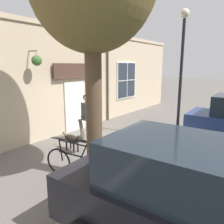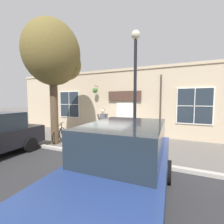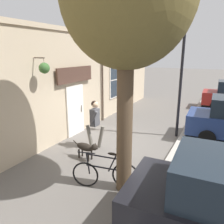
{
  "view_description": "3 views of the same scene",
  "coord_description": "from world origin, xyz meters",
  "px_view_note": "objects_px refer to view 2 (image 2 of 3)",
  "views": [
    {
      "loc": [
        4.62,
        -6.17,
        2.76
      ],
      "look_at": [
        -0.86,
        1.12,
        0.82
      ],
      "focal_mm": 35.0,
      "sensor_mm": 36.0,
      "label": 1
    },
    {
      "loc": [
        7.1,
        3.38,
        2.25
      ],
      "look_at": [
        -0.87,
        -0.12,
        1.58
      ],
      "focal_mm": 24.0,
      "sensor_mm": 36.0,
      "label": 2
    },
    {
      "loc": [
        3.29,
        -6.95,
        3.39
      ],
      "look_at": [
        -0.57,
        0.49,
        1.11
      ],
      "focal_mm": 35.0,
      "sensor_mm": 36.0,
      "label": 3
    }
  ],
  "objects_px": {
    "parked_car_mid_block": "(123,165)",
    "street_lamp": "(135,77)",
    "dog_on_leash": "(88,131)",
    "pedestrian_walking": "(103,120)",
    "leaning_bicycle": "(59,134)",
    "street_tree_by_curb": "(54,56)"
  },
  "relations": [
    {
      "from": "dog_on_leash",
      "to": "leaning_bicycle",
      "type": "relative_size",
      "value": 0.66
    },
    {
      "from": "pedestrian_walking",
      "to": "parked_car_mid_block",
      "type": "height_order",
      "value": "pedestrian_walking"
    },
    {
      "from": "pedestrian_walking",
      "to": "parked_car_mid_block",
      "type": "xyz_separation_m",
      "value": [
        4.87,
        2.96,
        -0.2
      ]
    },
    {
      "from": "leaning_bicycle",
      "to": "parked_car_mid_block",
      "type": "xyz_separation_m",
      "value": [
        3.36,
        4.93,
        0.5
      ]
    },
    {
      "from": "pedestrian_walking",
      "to": "street_lamp",
      "type": "xyz_separation_m",
      "value": [
        2.42,
        2.55,
        2.02
      ]
    },
    {
      "from": "street_lamp",
      "to": "dog_on_leash",
      "type": "bearing_deg",
      "value": -122.33
    },
    {
      "from": "dog_on_leash",
      "to": "street_tree_by_curb",
      "type": "height_order",
      "value": "street_tree_by_curb"
    },
    {
      "from": "dog_on_leash",
      "to": "parked_car_mid_block",
      "type": "relative_size",
      "value": 0.25
    },
    {
      "from": "dog_on_leash",
      "to": "parked_car_mid_block",
      "type": "height_order",
      "value": "parked_car_mid_block"
    },
    {
      "from": "pedestrian_walking",
      "to": "dog_on_leash",
      "type": "bearing_deg",
      "value": -76.1
    },
    {
      "from": "dog_on_leash",
      "to": "street_lamp",
      "type": "xyz_separation_m",
      "value": [
        2.19,
        3.46,
        2.69
      ]
    },
    {
      "from": "pedestrian_walking",
      "to": "dog_on_leash",
      "type": "distance_m",
      "value": 1.15
    },
    {
      "from": "parked_car_mid_block",
      "to": "pedestrian_walking",
      "type": "bearing_deg",
      "value": -148.65
    },
    {
      "from": "leaning_bicycle",
      "to": "parked_car_mid_block",
      "type": "distance_m",
      "value": 5.99
    },
    {
      "from": "pedestrian_walking",
      "to": "leaning_bicycle",
      "type": "bearing_deg",
      "value": -52.54
    },
    {
      "from": "pedestrian_walking",
      "to": "street_tree_by_curb",
      "type": "xyz_separation_m",
      "value": [
        1.89,
        -1.76,
        3.42
      ]
    },
    {
      "from": "parked_car_mid_block",
      "to": "street_lamp",
      "type": "relative_size",
      "value": 0.92
    },
    {
      "from": "pedestrian_walking",
      "to": "leaning_bicycle",
      "type": "relative_size",
      "value": 1.09
    },
    {
      "from": "leaning_bicycle",
      "to": "parked_car_mid_block",
      "type": "relative_size",
      "value": 0.38
    },
    {
      "from": "street_tree_by_curb",
      "to": "dog_on_leash",
      "type": "bearing_deg",
      "value": 153.11
    },
    {
      "from": "parked_car_mid_block",
      "to": "street_tree_by_curb",
      "type": "bearing_deg",
      "value": -122.22
    },
    {
      "from": "leaning_bicycle",
      "to": "pedestrian_walking",
      "type": "bearing_deg",
      "value": 127.46
    }
  ]
}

